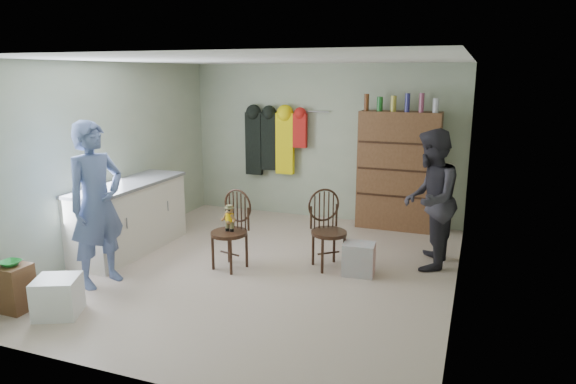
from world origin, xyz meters
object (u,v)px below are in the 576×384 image
at_px(counter, 130,217).
at_px(dresser, 398,170).
at_px(chair_front, 232,225).
at_px(chair_far, 327,226).

distance_m(counter, dresser, 3.96).
relative_size(counter, dresser, 0.90).
bearing_deg(chair_front, counter, -168.76).
height_order(counter, chair_far, chair_far).
bearing_deg(dresser, counter, -144.31).
bearing_deg(dresser, chair_far, -105.84).
relative_size(chair_far, dresser, 0.47).
bearing_deg(chair_far, counter, 148.05).
xyz_separation_m(counter, dresser, (3.20, 2.30, 0.44)).
height_order(chair_front, chair_far, chair_front).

